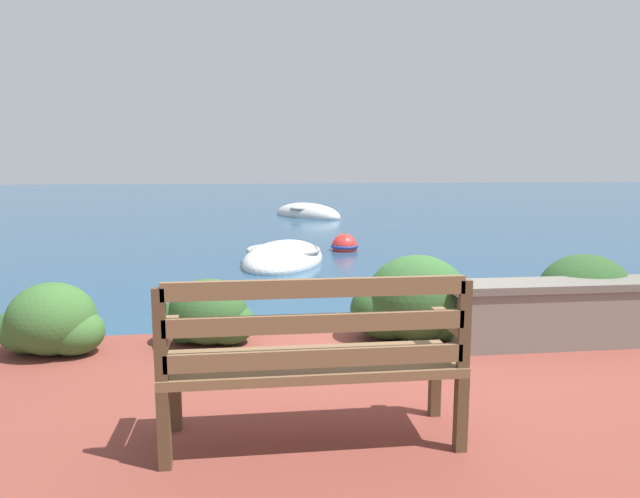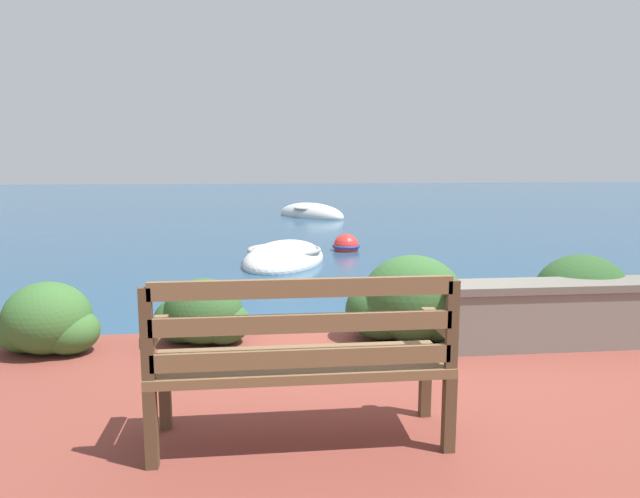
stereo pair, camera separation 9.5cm
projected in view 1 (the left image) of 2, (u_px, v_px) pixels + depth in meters
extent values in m
plane|color=navy|center=(389.00, 349.00, 5.23)|extent=(80.00, 80.00, 0.00)
cube|color=brown|center=(175.00, 395.00, 3.16)|extent=(0.06, 0.06, 0.40)
cube|color=brown|center=(435.00, 382.00, 3.34)|extent=(0.06, 0.06, 0.40)
cube|color=brown|center=(164.00, 430.00, 2.75)|extent=(0.06, 0.06, 0.40)
cube|color=brown|center=(461.00, 414.00, 2.93)|extent=(0.06, 0.06, 0.40)
cube|color=brown|center=(313.00, 364.00, 3.01)|extent=(1.55, 0.48, 0.05)
cube|color=brown|center=(317.00, 358.00, 2.79)|extent=(1.47, 0.04, 0.09)
cube|color=brown|center=(317.00, 323.00, 2.76)|extent=(1.47, 0.04, 0.09)
cube|color=brown|center=(317.00, 288.00, 2.73)|extent=(1.47, 0.04, 0.09)
cube|color=brown|center=(160.00, 335.00, 2.68)|extent=(0.06, 0.04, 0.45)
cube|color=brown|center=(464.00, 324.00, 2.85)|extent=(0.06, 0.04, 0.45)
cube|color=brown|center=(167.00, 331.00, 2.89)|extent=(0.07, 0.43, 0.05)
cube|color=brown|center=(450.00, 321.00, 3.07)|extent=(0.07, 0.43, 0.05)
cube|color=slate|center=(588.00, 316.00, 4.64)|extent=(2.27, 0.35, 0.47)
cube|color=#635F56|center=(590.00, 284.00, 4.60)|extent=(2.38, 0.39, 0.06)
ellipsoid|color=#38662D|center=(52.00, 319.00, 4.39)|extent=(0.66, 0.60, 0.56)
ellipsoid|color=#38662D|center=(30.00, 328.00, 4.43)|extent=(0.50, 0.45, 0.40)
ellipsoid|color=#38662D|center=(74.00, 332.00, 4.39)|extent=(0.46, 0.42, 0.36)
ellipsoid|color=#2D5628|center=(208.00, 311.00, 4.65)|extent=(0.63, 0.57, 0.54)
ellipsoid|color=#2D5628|center=(188.00, 320.00, 4.69)|extent=(0.48, 0.43, 0.38)
ellipsoid|color=#2D5628|center=(228.00, 323.00, 4.65)|extent=(0.44, 0.40, 0.35)
ellipsoid|color=#2D5628|center=(417.00, 298.00, 4.74)|extent=(0.84, 0.76, 0.72)
ellipsoid|color=#2D5628|center=(388.00, 309.00, 4.79)|extent=(0.63, 0.57, 0.51)
ellipsoid|color=#2D5628|center=(443.00, 313.00, 4.74)|extent=(0.59, 0.53, 0.46)
ellipsoid|color=#284C23|center=(584.00, 293.00, 4.98)|extent=(0.81, 0.73, 0.69)
ellipsoid|color=#284C23|center=(556.00, 303.00, 5.03)|extent=(0.61, 0.55, 0.48)
ellipsoid|color=#284C23|center=(608.00, 307.00, 4.98)|extent=(0.57, 0.51, 0.44)
ellipsoid|color=silver|center=(283.00, 260.00, 9.66)|extent=(1.93, 2.55, 0.64)
torus|color=gray|center=(283.00, 250.00, 9.63)|extent=(1.60, 1.60, 0.07)
cube|color=#846647|center=(289.00, 249.00, 9.96)|extent=(0.98, 0.45, 0.04)
cube|color=#846647|center=(279.00, 254.00, 9.36)|extent=(0.98, 0.45, 0.04)
ellipsoid|color=silver|center=(307.00, 215.00, 17.72)|extent=(2.44, 2.82, 0.76)
torus|color=gray|center=(307.00, 208.00, 17.69)|extent=(1.47, 1.47, 0.07)
cube|color=#846647|center=(316.00, 210.00, 17.40)|extent=(0.74, 0.58, 0.04)
cube|color=#846647|center=(300.00, 209.00, 17.94)|extent=(0.74, 0.58, 0.04)
sphere|color=red|center=(345.00, 246.00, 10.99)|extent=(0.49, 0.49, 0.49)
torus|color=navy|center=(345.00, 246.00, 10.99)|extent=(0.54, 0.54, 0.06)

